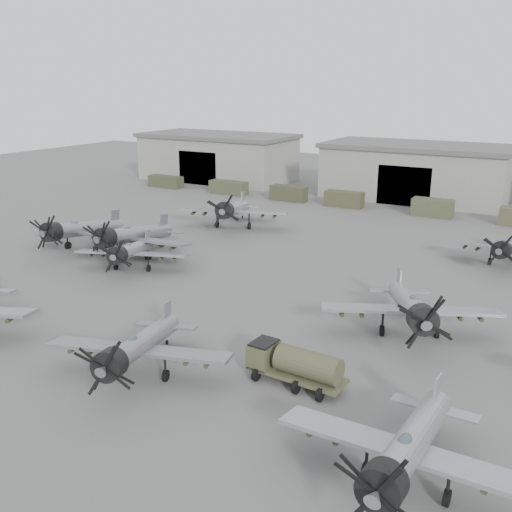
{
  "coord_description": "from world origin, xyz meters",
  "views": [
    {
      "loc": [
        22.95,
        -30.0,
        17.96
      ],
      "look_at": [
        -2.22,
        14.05,
        2.5
      ],
      "focal_mm": 40.0,
      "sensor_mm": 36.0,
      "label": 1
    }
  ],
  "objects_px": {
    "fuel_tanker": "(295,363)",
    "aircraft_mid_2": "(412,307)",
    "aircraft_far_1": "(510,248)",
    "ground_crew": "(131,240)",
    "aircraft_far_0": "(233,209)",
    "tug_trailer": "(122,234)",
    "aircraft_near_1": "(136,347)",
    "aircraft_near_2": "(407,449)",
    "aircraft_mid_1": "(131,251)",
    "aircraft_mid_0": "(79,230)",
    "aircraft_extra_168": "(131,235)"
  },
  "relations": [
    {
      "from": "aircraft_near_1",
      "to": "tug_trailer",
      "type": "bearing_deg",
      "value": 116.7
    },
    {
      "from": "aircraft_mid_1",
      "to": "aircraft_mid_2",
      "type": "relative_size",
      "value": 0.88
    },
    {
      "from": "tug_trailer",
      "to": "aircraft_far_1",
      "type": "bearing_deg",
      "value": 32.44
    },
    {
      "from": "aircraft_mid_0",
      "to": "fuel_tanker",
      "type": "distance_m",
      "value": 36.43
    },
    {
      "from": "ground_crew",
      "to": "aircraft_near_1",
      "type": "bearing_deg",
      "value": -141.65
    },
    {
      "from": "aircraft_near_2",
      "to": "aircraft_mid_1",
      "type": "bearing_deg",
      "value": 150.94
    },
    {
      "from": "aircraft_extra_168",
      "to": "ground_crew",
      "type": "height_order",
      "value": "aircraft_extra_168"
    },
    {
      "from": "aircraft_mid_0",
      "to": "aircraft_extra_168",
      "type": "height_order",
      "value": "same"
    },
    {
      "from": "fuel_tanker",
      "to": "aircraft_mid_2",
      "type": "bearing_deg",
      "value": 70.26
    },
    {
      "from": "aircraft_mid_1",
      "to": "aircraft_far_0",
      "type": "relative_size",
      "value": 0.8
    },
    {
      "from": "aircraft_near_2",
      "to": "tug_trailer",
      "type": "xyz_separation_m",
      "value": [
        -42.01,
        27.24,
        -1.73
      ]
    },
    {
      "from": "aircraft_far_0",
      "to": "ground_crew",
      "type": "distance_m",
      "value": 14.55
    },
    {
      "from": "aircraft_mid_0",
      "to": "aircraft_mid_2",
      "type": "xyz_separation_m",
      "value": [
        37.79,
        -4.13,
        -0.07
      ]
    },
    {
      "from": "aircraft_far_1",
      "to": "aircraft_extra_168",
      "type": "xyz_separation_m",
      "value": [
        -35.41,
        -16.13,
        0.34
      ]
    },
    {
      "from": "aircraft_near_2",
      "to": "ground_crew",
      "type": "bearing_deg",
      "value": 147.63
    },
    {
      "from": "aircraft_near_2",
      "to": "aircraft_far_1",
      "type": "bearing_deg",
      "value": 90.57
    },
    {
      "from": "aircraft_mid_1",
      "to": "aircraft_mid_2",
      "type": "distance_m",
      "value": 28.27
    },
    {
      "from": "tug_trailer",
      "to": "ground_crew",
      "type": "bearing_deg",
      "value": -17.15
    },
    {
      "from": "aircraft_extra_168",
      "to": "aircraft_far_1",
      "type": "bearing_deg",
      "value": 20.71
    },
    {
      "from": "aircraft_mid_2",
      "to": "fuel_tanker",
      "type": "xyz_separation_m",
      "value": [
        -4.35,
        -10.26,
        -1.0
      ]
    },
    {
      "from": "aircraft_mid_1",
      "to": "ground_crew",
      "type": "xyz_separation_m",
      "value": [
        -5.4,
        6.02,
        -1.07
      ]
    },
    {
      "from": "aircraft_far_0",
      "to": "aircraft_far_1",
      "type": "distance_m",
      "value": 32.76
    },
    {
      "from": "aircraft_mid_0",
      "to": "aircraft_mid_1",
      "type": "xyz_separation_m",
      "value": [
        9.57,
        -2.46,
        -0.4
      ]
    },
    {
      "from": "aircraft_near_2",
      "to": "aircraft_mid_2",
      "type": "xyz_separation_m",
      "value": [
        -4.31,
        16.66,
        0.12
      ]
    },
    {
      "from": "aircraft_mid_2",
      "to": "aircraft_extra_168",
      "type": "bearing_deg",
      "value": 145.83
    },
    {
      "from": "aircraft_near_2",
      "to": "fuel_tanker",
      "type": "distance_m",
      "value": 10.8
    },
    {
      "from": "aircraft_near_1",
      "to": "fuel_tanker",
      "type": "distance_m",
      "value": 9.94
    },
    {
      "from": "aircraft_near_2",
      "to": "ground_crew",
      "type": "height_order",
      "value": "aircraft_near_2"
    },
    {
      "from": "aircraft_mid_1",
      "to": "aircraft_far_0",
      "type": "distance_m",
      "value": 19.6
    },
    {
      "from": "fuel_tanker",
      "to": "tug_trailer",
      "type": "bearing_deg",
      "value": 151.21
    },
    {
      "from": "aircraft_mid_0",
      "to": "aircraft_far_0",
      "type": "bearing_deg",
      "value": 58.01
    },
    {
      "from": "aircraft_mid_0",
      "to": "aircraft_far_0",
      "type": "distance_m",
      "value": 19.44
    },
    {
      "from": "aircraft_mid_2",
      "to": "fuel_tanker",
      "type": "distance_m",
      "value": 11.19
    },
    {
      "from": "aircraft_extra_168",
      "to": "ground_crew",
      "type": "distance_m",
      "value": 3.78
    },
    {
      "from": "aircraft_far_0",
      "to": "tug_trailer",
      "type": "xyz_separation_m",
      "value": [
        -9.1,
        -10.68,
        -2.02
      ]
    },
    {
      "from": "aircraft_near_2",
      "to": "aircraft_extra_168",
      "type": "bearing_deg",
      "value": 148.84
    },
    {
      "from": "aircraft_near_2",
      "to": "aircraft_far_1",
      "type": "xyz_separation_m",
      "value": [
        -0.16,
        37.93,
        -0.15
      ]
    },
    {
      "from": "aircraft_mid_2",
      "to": "tug_trailer",
      "type": "xyz_separation_m",
      "value": [
        -37.7,
        10.59,
        -1.85
      ]
    },
    {
      "from": "aircraft_mid_2",
      "to": "ground_crew",
      "type": "distance_m",
      "value": 34.52
    },
    {
      "from": "aircraft_mid_1",
      "to": "aircraft_extra_168",
      "type": "distance_m",
      "value": 4.63
    },
    {
      "from": "aircraft_mid_1",
      "to": "ground_crew",
      "type": "bearing_deg",
      "value": 110.67
    },
    {
      "from": "aircraft_far_1",
      "to": "ground_crew",
      "type": "relative_size",
      "value": 5.96
    },
    {
      "from": "aircraft_near_1",
      "to": "aircraft_far_0",
      "type": "height_order",
      "value": "aircraft_far_0"
    },
    {
      "from": "aircraft_far_0",
      "to": "ground_crew",
      "type": "relative_size",
      "value": 7.13
    },
    {
      "from": "aircraft_mid_1",
      "to": "aircraft_far_1",
      "type": "relative_size",
      "value": 0.96
    },
    {
      "from": "aircraft_far_0",
      "to": "aircraft_extra_168",
      "type": "bearing_deg",
      "value": -118.29
    },
    {
      "from": "aircraft_far_0",
      "to": "aircraft_mid_1",
      "type": "bearing_deg",
      "value": -107.83
    },
    {
      "from": "tug_trailer",
      "to": "aircraft_near_1",
      "type": "bearing_deg",
      "value": -27.76
    },
    {
      "from": "aircraft_far_1",
      "to": "tug_trailer",
      "type": "bearing_deg",
      "value": -159.23
    },
    {
      "from": "aircraft_near_1",
      "to": "aircraft_extra_168",
      "type": "height_order",
      "value": "aircraft_extra_168"
    }
  ]
}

